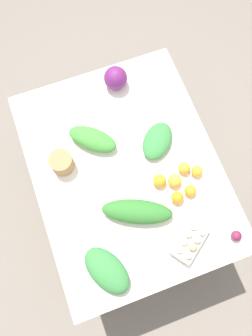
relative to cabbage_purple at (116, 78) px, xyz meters
name	(u,v)px	position (x,y,z in m)	size (l,w,h in m)	color
ground_plane	(126,196)	(0.53, -0.13, -0.81)	(8.00, 8.00, 0.00)	#70665B
dining_table	(126,173)	(0.53, -0.13, -0.16)	(1.34, 1.04, 0.74)	silver
cabbage_purple	(116,78)	(0.00, 0.00, 0.00)	(0.14, 0.14, 0.14)	#601E5B
egg_carton	(190,241)	(1.02, 0.04, -0.03)	(0.22, 0.25, 0.09)	beige
paper_bag	(62,163)	(0.39, -0.46, -0.02)	(0.13, 0.13, 0.11)	#997047
greens_bunch_beet_tops	(157,141)	(0.45, 0.09, -0.04)	(0.24, 0.15, 0.07)	#337538
greens_bunch_kale	(93,139)	(0.31, -0.25, -0.02)	(0.29, 0.13, 0.09)	#3D8433
greens_bunch_chard	(107,270)	(1.01, -0.41, -0.02)	(0.28, 0.16, 0.09)	#337538
greens_bunch_dandelion	(137,212)	(0.79, -0.16, -0.02)	(0.38, 0.13, 0.10)	#2D6B28
beet_root	(236,236)	(1.09, 0.29, -0.04)	(0.06, 0.06, 0.06)	maroon
orange_0	(177,198)	(0.79, 0.07, -0.04)	(0.07, 0.07, 0.07)	orange
orange_1	(175,181)	(0.70, 0.10, -0.03)	(0.07, 0.07, 0.07)	#F9A833
orange_2	(190,191)	(0.78, 0.16, -0.04)	(0.06, 0.06, 0.06)	orange
orange_3	(197,171)	(0.69, 0.23, -0.04)	(0.06, 0.06, 0.06)	orange
orange_4	(159,181)	(0.67, 0.02, -0.03)	(0.07, 0.07, 0.07)	orange
orange_5	(184,168)	(0.65, 0.17, -0.04)	(0.07, 0.07, 0.07)	orange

